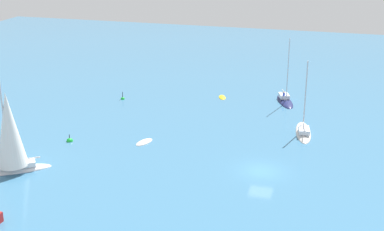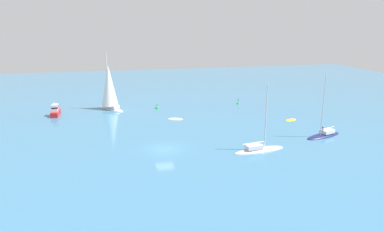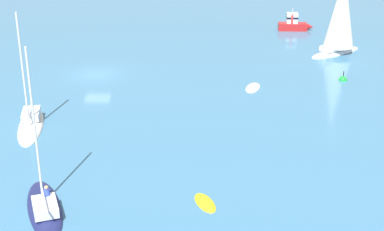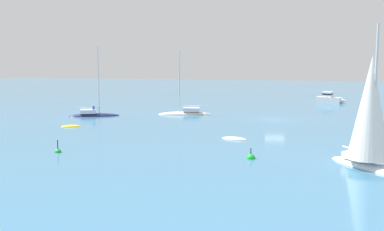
% 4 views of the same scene
% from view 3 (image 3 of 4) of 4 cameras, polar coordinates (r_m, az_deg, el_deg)
% --- Properties ---
extents(ground_plane, '(163.53, 163.53, 0.00)m').
position_cam_3_polar(ground_plane, '(57.38, -9.46, 4.02)').
color(ground_plane, teal).
extents(yacht, '(7.75, 2.93, 9.55)m').
position_cam_3_polar(yacht, '(46.51, -15.64, -0.82)').
color(yacht, silver).
rests_on(yacht, ground).
extents(sloop, '(5.65, 6.96, 11.59)m').
position_cam_3_polar(sloop, '(64.74, 14.49, 9.56)').
color(sloop, white).
rests_on(sloop, ground).
extents(rib, '(2.57, 1.73, 0.41)m').
position_cam_3_polar(rib, '(34.69, 1.30, -8.65)').
color(rib, yellow).
rests_on(rib, ground).
extents(dinghy, '(3.02, 2.05, 0.50)m').
position_cam_3_polar(dinghy, '(53.20, 6.03, 2.71)').
color(dinghy, silver).
rests_on(dinghy, ground).
extents(sailboat, '(7.15, 4.01, 10.01)m').
position_cam_3_polar(sailboat, '(35.00, -14.36, -8.83)').
color(sailboat, '#191E4C').
rests_on(sailboat, ground).
extents(powerboat, '(1.47, 4.44, 2.80)m').
position_cam_3_polar(powerboat, '(74.29, 10.06, 8.90)').
color(powerboat, '#B21E1E').
rests_on(powerboat, ground).
extents(channel_buoy, '(0.79, 0.79, 1.28)m').
position_cam_3_polar(channel_buoy, '(56.87, 14.69, 3.41)').
color(channel_buoy, green).
rests_on(channel_buoy, ground).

